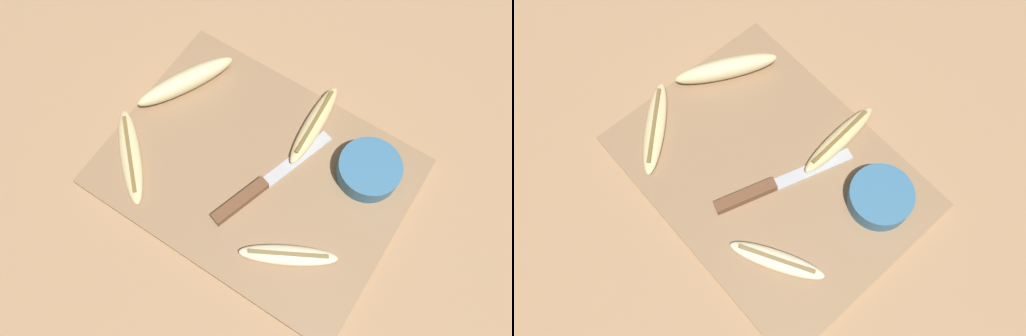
{
  "view_description": "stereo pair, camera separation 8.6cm",
  "coord_description": "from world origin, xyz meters",
  "views": [
    {
      "loc": [
        0.18,
        -0.27,
        0.81
      ],
      "look_at": [
        0.0,
        0.0,
        0.02
      ],
      "focal_mm": 35.0,
      "sensor_mm": 36.0,
      "label": 1
    },
    {
      "loc": [
        0.24,
        -0.22,
        0.81
      ],
      "look_at": [
        0.0,
        0.0,
        0.02
      ],
      "focal_mm": 35.0,
      "sensor_mm": 36.0,
      "label": 2
    }
  ],
  "objects": [
    {
      "name": "prep_bowl",
      "position": [
        0.16,
        0.1,
        0.03
      ],
      "size": [
        0.11,
        0.11,
        0.04
      ],
      "color": "teal",
      "rests_on": "cutting_board"
    },
    {
      "name": "banana_bright_far",
      "position": [
        0.13,
        -0.1,
        0.02
      ],
      "size": [
        0.16,
        0.11,
        0.02
      ],
      "rotation": [
        0.0,
        0.0,
        5.22
      ],
      "color": "beige",
      "rests_on": "cutting_board"
    },
    {
      "name": "knife",
      "position": [
        0.02,
        -0.04,
        0.02
      ],
      "size": [
        0.1,
        0.25,
        0.02
      ],
      "rotation": [
        0.0,
        0.0,
        -0.31
      ],
      "color": "brown",
      "rests_on": "cutting_board"
    },
    {
      "name": "banana_soft_right",
      "position": [
        -0.2,
        0.07,
        0.03
      ],
      "size": [
        0.12,
        0.19,
        0.04
      ],
      "rotation": [
        0.0,
        0.0,
        5.82
      ],
      "color": "beige",
      "rests_on": "cutting_board"
    },
    {
      "name": "cutting_board",
      "position": [
        0.0,
        0.0,
        0.01
      ],
      "size": [
        0.51,
        0.38,
        0.01
      ],
      "color": "#997551",
      "rests_on": "ground_plane"
    },
    {
      "name": "banana_mellow_near",
      "position": [
        -0.2,
        -0.1,
        0.02
      ],
      "size": [
        0.16,
        0.15,
        0.02
      ],
      "rotation": [
        0.0,
        0.0,
        3.95
      ],
      "color": "beige",
      "rests_on": "cutting_board"
    },
    {
      "name": "banana_spotted_left",
      "position": [
        0.04,
        0.13,
        0.02
      ],
      "size": [
        0.04,
        0.18,
        0.02
      ],
      "rotation": [
        0.0,
        0.0,
        0.06
      ],
      "color": "#DBC684",
      "rests_on": "cutting_board"
    },
    {
      "name": "ground_plane",
      "position": [
        0.0,
        0.0,
        0.0
      ],
      "size": [
        4.0,
        4.0,
        0.0
      ],
      "primitive_type": "plane",
      "color": "tan"
    }
  ]
}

